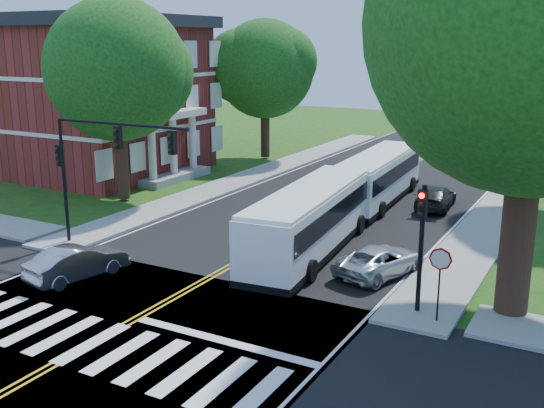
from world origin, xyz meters
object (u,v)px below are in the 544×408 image
Objects in this scene: signal_ne at (421,232)px; bus_lead at (311,219)px; suv at (381,260)px; dark_sedan at (436,197)px; signal_nw at (100,155)px; hatchback at (78,262)px; bus_follow at (378,177)px.

signal_ne is 7.55m from bus_lead.
dark_sedan is at bearing -68.43° from suv.
signal_nw is 4.97m from hatchback.
signal_ne is 15.10m from dark_sedan.
bus_follow is 3.48m from dark_sedan.
bus_follow reaches higher than hatchback.
hatchback is at bearing -65.56° from signal_nw.
hatchback is (-12.68, -3.03, -2.29)m from signal_ne.
signal_ne is 1.09× the size of hatchback.
bus_lead reaches higher than hatchback.
bus_lead is 10.70m from dark_sedan.
bus_lead is at bearing 89.80° from bus_follow.
signal_nw is 0.63× the size of bus_lead.
signal_ne is 15.97m from bus_follow.
suv is (11.66, 3.11, -3.77)m from signal_nw.
bus_follow is (-6.58, 14.48, -1.47)m from signal_ne.
signal_ne is 13.24m from hatchback.
suv is (-2.39, 3.09, -2.36)m from signal_ne.
hatchback is at bearing -166.55° from signal_ne.
bus_follow is at bearing 114.45° from signal_ne.
suv is at bearing 156.07° from bus_lead.
dark_sedan is (-0.82, 11.48, 0.04)m from suv.
dark_sedan is at bearing -106.26° from hatchback.
signal_ne is 0.40× the size of bus_follow.
hatchback is 0.92× the size of dark_sedan.
signal_nw reaches higher than signal_ne.
hatchback reaches higher than dark_sedan.
dark_sedan is at bearing 53.37° from signal_nw.
bus_lead is at bearing -0.75° from suv.
bus_follow is at bearing -3.11° from dark_sedan.
signal_nw reaches higher than suv.
bus_follow is 2.50× the size of dark_sedan.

